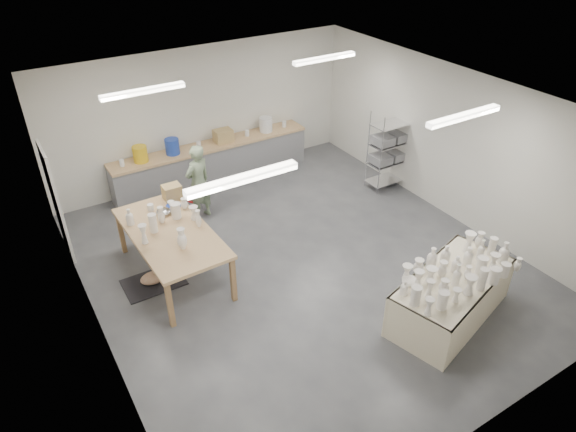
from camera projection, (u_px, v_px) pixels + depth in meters
room at (294, 160)px, 8.18m from camera, size 8.00×8.02×3.00m
back_counter at (213, 161)px, 11.65m from camera, size 4.60×0.60×1.24m
wire_shelf at (389, 149)px, 11.20m from camera, size 0.88×0.48×1.80m
drying_table at (451, 294)px, 7.92m from camera, size 2.38×1.62×1.13m
work_table at (170, 227)px, 8.63m from camera, size 1.29×2.47×1.29m
rug at (154, 282)px, 8.81m from camera, size 1.00×0.70×0.02m
cat at (154, 278)px, 8.75m from camera, size 0.44×0.33×0.18m
potter at (198, 183)px, 10.15m from camera, size 0.68×0.55×1.60m
red_stool at (195, 199)px, 10.62m from camera, size 0.41×0.41×0.32m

